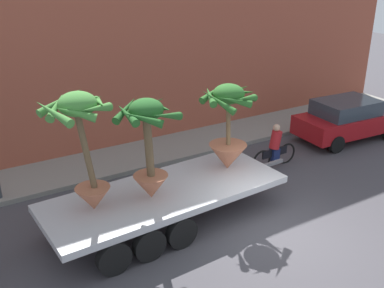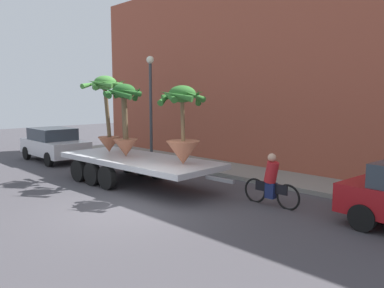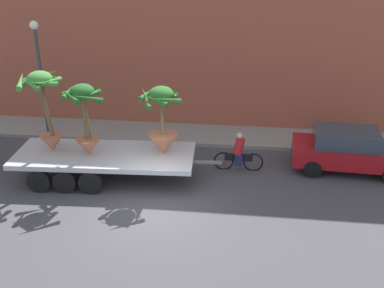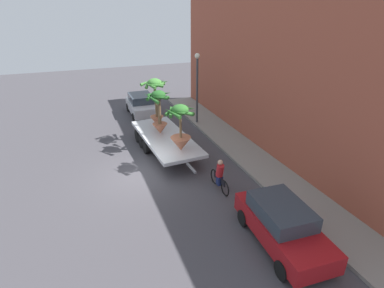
# 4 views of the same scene
# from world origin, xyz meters

# --- Properties ---
(ground_plane) EXTENTS (60.00, 60.00, 0.00)m
(ground_plane) POSITION_xyz_m (0.00, 0.00, 0.00)
(ground_plane) COLOR #423F44
(sidewalk) EXTENTS (24.00, 2.20, 0.15)m
(sidewalk) POSITION_xyz_m (0.00, 6.10, 0.07)
(sidewalk) COLOR gray
(sidewalk) RESTS_ON ground
(building_facade) EXTENTS (24.00, 1.20, 8.51)m
(building_facade) POSITION_xyz_m (0.00, 7.80, 4.26)
(building_facade) COLOR #9E4C38
(building_facade) RESTS_ON ground
(flatbed_trailer) EXTENTS (7.39, 2.76, 0.98)m
(flatbed_trailer) POSITION_xyz_m (-2.41, 1.88, 0.77)
(flatbed_trailer) COLOR #B7BABF
(flatbed_trailer) RESTS_ON ground
(potted_palm_rear) EXTENTS (1.63, 1.68, 2.57)m
(potted_palm_rear) POSITION_xyz_m (-2.68, 1.72, 2.39)
(potted_palm_rear) COLOR #B26647
(potted_palm_rear) RESTS_ON flatbed_trailer
(potted_palm_middle) EXTENTS (1.61, 1.67, 2.91)m
(potted_palm_middle) POSITION_xyz_m (-4.17, 1.93, 2.72)
(potted_palm_middle) COLOR #B26647
(potted_palm_middle) RESTS_ON flatbed_trailer
(potted_palm_front) EXTENTS (1.55, 1.56, 2.46)m
(potted_palm_front) POSITION_xyz_m (-0.08, 2.11, 2.15)
(potted_palm_front) COLOR #B26647
(potted_palm_front) RESTS_ON flatbed_trailer
(cyclist) EXTENTS (1.84, 0.35, 1.54)m
(cyclist) POSITION_xyz_m (2.58, 3.09, 0.67)
(cyclist) COLOR black
(cyclist) RESTS_ON ground
(trailing_car) EXTENTS (4.05, 1.96, 1.58)m
(trailing_car) POSITION_xyz_m (-9.18, 2.02, 0.83)
(trailing_car) COLOR silver
(trailing_car) RESTS_ON ground
(street_lamp) EXTENTS (0.36, 0.36, 4.83)m
(street_lamp) POSITION_xyz_m (-5.75, 5.30, 3.23)
(street_lamp) COLOR #383D42
(street_lamp) RESTS_ON sidewalk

